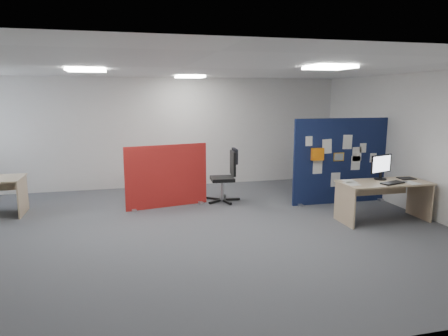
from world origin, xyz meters
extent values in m
plane|color=#4C4E53|center=(0.00, 0.00, 0.00)|extent=(9.00, 9.00, 0.00)
cube|color=white|center=(0.00, 0.00, 2.70)|extent=(9.00, 7.00, 0.02)
cube|color=silver|center=(0.00, 3.50, 1.35)|extent=(9.00, 0.02, 2.70)
cube|color=silver|center=(0.00, -3.50, 1.35)|extent=(9.00, 0.02, 2.70)
cube|color=silver|center=(4.50, 0.00, 1.35)|extent=(0.02, 7.00, 2.70)
cube|color=white|center=(2.00, -1.00, 2.67)|extent=(0.60, 0.60, 0.04)
cube|color=white|center=(-1.50, 0.50, 2.67)|extent=(0.60, 0.60, 0.04)
cube|color=white|center=(0.50, 2.50, 2.67)|extent=(0.60, 0.60, 0.04)
cube|color=#0F163A|center=(3.48, 1.03, 0.90)|extent=(2.18, 0.06, 1.80)
cube|color=#A6A7AC|center=(2.54, 1.03, 0.02)|extent=(0.08, 0.30, 0.04)
cube|color=#A6A7AC|center=(4.42, 1.03, 0.02)|extent=(0.08, 0.30, 0.04)
cube|color=white|center=(2.69, 0.99, 1.35)|extent=(0.15, 0.01, 0.20)
cube|color=white|center=(3.10, 0.99, 1.23)|extent=(0.21, 0.01, 0.30)
cube|color=white|center=(3.57, 0.99, 1.31)|extent=(0.21, 0.01, 0.30)
cube|color=white|center=(3.94, 0.99, 1.17)|extent=(0.15, 0.01, 0.20)
cube|color=white|center=(2.91, 0.99, 0.81)|extent=(0.21, 0.01, 0.30)
cube|color=white|center=(3.79, 0.99, 0.85)|extent=(0.21, 0.01, 0.30)
cube|color=white|center=(4.20, 0.99, 0.95)|extent=(0.15, 0.01, 0.20)
cube|color=white|center=(3.33, 0.99, 0.52)|extent=(0.21, 0.01, 0.30)
cube|color=white|center=(3.80, 0.99, 1.04)|extent=(0.21, 0.01, 0.30)
cube|color=gold|center=(3.38, 0.99, 1.00)|extent=(0.24, 0.01, 0.18)
cube|color=orange|center=(2.87, 0.95, 1.08)|extent=(0.25, 0.10, 0.25)
cube|color=tan|center=(3.58, -0.30, 0.71)|extent=(1.62, 0.72, 0.03)
cube|color=tan|center=(2.80, -0.30, 0.35)|extent=(0.03, 0.66, 0.70)
cube|color=tan|center=(4.36, -0.30, 0.35)|extent=(0.03, 0.66, 0.70)
cube|color=tan|center=(3.58, 0.03, 0.55)|extent=(1.46, 0.02, 0.30)
cylinder|color=black|center=(3.63, -0.10, 0.74)|extent=(0.22, 0.22, 0.02)
cube|color=black|center=(3.63, -0.10, 0.81)|extent=(0.05, 0.05, 0.11)
cube|color=black|center=(3.63, -0.10, 1.03)|extent=(0.51, 0.20, 0.33)
cube|color=white|center=(3.63, -0.12, 1.03)|extent=(0.47, 0.16, 0.29)
cube|color=black|center=(3.62, -0.46, 0.74)|extent=(0.48, 0.30, 0.02)
cube|color=#A6A7AC|center=(3.88, -0.43, 0.74)|extent=(0.11, 0.08, 0.03)
cube|color=black|center=(4.15, -0.16, 0.74)|extent=(0.29, 0.23, 0.01)
cube|color=#AA161C|center=(-0.15, 1.58, 0.64)|extent=(1.69, 0.38, 1.29)
cube|color=#A6A7AC|center=(-0.86, 1.58, 0.02)|extent=(0.08, 0.30, 0.04)
cube|color=#A6A7AC|center=(0.56, 1.58, 0.02)|extent=(0.08, 0.30, 0.04)
cube|color=tan|center=(-2.91, 1.74, 0.35)|extent=(0.03, 0.73, 0.70)
cube|color=black|center=(1.27, 1.68, 0.04)|extent=(0.32, 0.07, 0.04)
cube|color=black|center=(1.13, 1.91, 0.04)|extent=(0.17, 0.31, 0.04)
cube|color=black|center=(0.87, 1.85, 0.04)|extent=(0.27, 0.24, 0.04)
cube|color=black|center=(0.85, 1.58, 0.04)|extent=(0.29, 0.21, 0.04)
cube|color=black|center=(1.10, 1.48, 0.04)|extent=(0.13, 0.32, 0.04)
cylinder|color=#A6A7AC|center=(1.04, 1.70, 0.26)|extent=(0.06, 0.06, 0.44)
cube|color=black|center=(1.04, 1.70, 0.50)|extent=(0.51, 0.51, 0.07)
cube|color=black|center=(1.27, 1.68, 0.84)|extent=(0.08, 0.44, 0.52)
cube|color=black|center=(1.31, 1.68, 0.99)|extent=(0.09, 0.40, 0.31)
cube|color=white|center=(2.91, -0.31, 0.73)|extent=(0.23, 0.31, 0.00)
cube|color=white|center=(2.99, -0.12, 0.73)|extent=(0.25, 0.32, 0.00)
cube|color=white|center=(3.99, -0.48, 0.73)|extent=(0.22, 0.31, 0.00)
camera|label=1|loc=(-0.92, -6.44, 2.28)|focal=32.00mm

